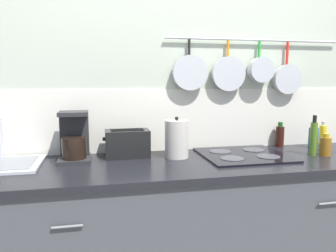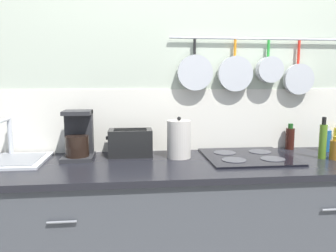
{
  "view_description": "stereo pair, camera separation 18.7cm",
  "coord_description": "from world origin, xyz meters",
  "px_view_note": "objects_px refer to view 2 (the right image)",
  "views": [
    {
      "loc": [
        -0.54,
        -1.83,
        1.38
      ],
      "look_at": [
        -0.15,
        0.0,
        1.12
      ],
      "focal_mm": 35.0,
      "sensor_mm": 36.0,
      "label": 1
    },
    {
      "loc": [
        -0.35,
        -1.86,
        1.38
      ],
      "look_at": [
        -0.15,
        0.0,
        1.12
      ],
      "focal_mm": 35.0,
      "sensor_mm": 36.0,
      "label": 2
    }
  ],
  "objects_px": {
    "bottle_hot_sauce": "(290,138)",
    "bottle_cooking_wine": "(336,149)",
    "coffee_maker": "(78,138)",
    "kettle": "(179,139)",
    "bottle_olive_oil": "(323,140)",
    "toaster": "(130,143)",
    "bottle_dish_soap": "(326,140)"
  },
  "relations": [
    {
      "from": "bottle_olive_oil",
      "to": "bottle_cooking_wine",
      "type": "height_order",
      "value": "bottle_olive_oil"
    },
    {
      "from": "toaster",
      "to": "kettle",
      "type": "height_order",
      "value": "kettle"
    },
    {
      "from": "kettle",
      "to": "bottle_dish_soap",
      "type": "xyz_separation_m",
      "value": [
        1.02,
        0.08,
        -0.04
      ]
    },
    {
      "from": "bottle_hot_sauce",
      "to": "bottle_dish_soap",
      "type": "height_order",
      "value": "bottle_hot_sauce"
    },
    {
      "from": "bottle_hot_sauce",
      "to": "coffee_maker",
      "type": "bearing_deg",
      "value": -175.56
    },
    {
      "from": "toaster",
      "to": "bottle_cooking_wine",
      "type": "relative_size",
      "value": 2.02
    },
    {
      "from": "coffee_maker",
      "to": "toaster",
      "type": "distance_m",
      "value": 0.32
    },
    {
      "from": "kettle",
      "to": "bottle_hot_sauce",
      "type": "bearing_deg",
      "value": 11.5
    },
    {
      "from": "coffee_maker",
      "to": "kettle",
      "type": "xyz_separation_m",
      "value": [
        0.62,
        -0.05,
        -0.01
      ]
    },
    {
      "from": "toaster",
      "to": "bottle_cooking_wine",
      "type": "bearing_deg",
      "value": -10.5
    },
    {
      "from": "coffee_maker",
      "to": "bottle_hot_sauce",
      "type": "relative_size",
      "value": 1.65
    },
    {
      "from": "bottle_olive_oil",
      "to": "bottle_cooking_wine",
      "type": "bearing_deg",
      "value": -24.41
    },
    {
      "from": "bottle_cooking_wine",
      "to": "toaster",
      "type": "bearing_deg",
      "value": 169.5
    },
    {
      "from": "bottle_hot_sauce",
      "to": "bottle_dish_soap",
      "type": "bearing_deg",
      "value": -22.22
    },
    {
      "from": "bottle_cooking_wine",
      "to": "bottle_dish_soap",
      "type": "height_order",
      "value": "bottle_dish_soap"
    },
    {
      "from": "coffee_maker",
      "to": "toaster",
      "type": "bearing_deg",
      "value": 3.96
    },
    {
      "from": "bottle_cooking_wine",
      "to": "bottle_dish_soap",
      "type": "xyz_separation_m",
      "value": [
        0.08,
        0.23,
        0.01
      ]
    },
    {
      "from": "bottle_hot_sauce",
      "to": "bottle_cooking_wine",
      "type": "xyz_separation_m",
      "value": [
        0.13,
        -0.32,
        -0.02
      ]
    },
    {
      "from": "toaster",
      "to": "bottle_dish_soap",
      "type": "height_order",
      "value": "same"
    },
    {
      "from": "coffee_maker",
      "to": "kettle",
      "type": "relative_size",
      "value": 1.15
    },
    {
      "from": "kettle",
      "to": "bottle_olive_oil",
      "type": "height_order",
      "value": "same"
    },
    {
      "from": "bottle_olive_oil",
      "to": "bottle_dish_soap",
      "type": "distance_m",
      "value": 0.25
    },
    {
      "from": "toaster",
      "to": "coffee_maker",
      "type": "bearing_deg",
      "value": -176.04
    },
    {
      "from": "toaster",
      "to": "bottle_hot_sauce",
      "type": "height_order",
      "value": "bottle_hot_sauce"
    },
    {
      "from": "toaster",
      "to": "bottle_olive_oil",
      "type": "relative_size",
      "value": 1.12
    },
    {
      "from": "bottle_hot_sauce",
      "to": "bottle_olive_oil",
      "type": "xyz_separation_m",
      "value": [
        0.06,
        -0.29,
        0.03
      ]
    },
    {
      "from": "toaster",
      "to": "bottle_dish_soap",
      "type": "relative_size",
      "value": 1.64
    },
    {
      "from": "kettle",
      "to": "toaster",
      "type": "bearing_deg",
      "value": 165.81
    },
    {
      "from": "coffee_maker",
      "to": "bottle_cooking_wine",
      "type": "distance_m",
      "value": 1.58
    },
    {
      "from": "bottle_cooking_wine",
      "to": "kettle",
      "type": "bearing_deg",
      "value": 170.7
    },
    {
      "from": "bottle_hot_sauce",
      "to": "toaster",
      "type": "bearing_deg",
      "value": -175.42
    },
    {
      "from": "toaster",
      "to": "kettle",
      "type": "relative_size",
      "value": 1.12
    }
  ]
}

